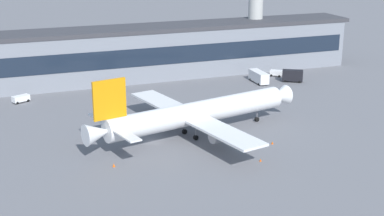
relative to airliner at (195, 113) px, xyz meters
name	(u,v)px	position (x,y,z in m)	size (l,w,h in m)	color
ground_plane	(153,142)	(-9.62, -0.30, -5.17)	(600.00, 600.00, 0.00)	slate
terminal_building	(101,56)	(-9.62, 52.74, 2.70)	(161.65, 14.45, 15.69)	gray
airliner	(195,113)	(0.00, 0.00, 0.00)	(51.15, 44.14, 15.46)	white
control_tower	(256,4)	(42.02, 55.60, 15.19)	(8.95, 8.95, 32.71)	#B7B7B2
fuel_truck	(259,77)	(33.54, 35.29, -3.28)	(3.03, 8.47, 3.35)	white
belt_loader	(112,90)	(-9.55, 38.62, -4.01)	(6.56, 4.86, 1.95)	white
baggage_tug	(276,73)	(42.05, 40.50, -4.08)	(4.03, 3.86, 1.85)	white
stair_truck	(292,75)	(43.26, 32.86, -3.19)	(6.38, 5.13, 3.55)	black
follow_me_car	(21,98)	(-33.60, 39.13, -4.08)	(4.79, 3.60, 1.85)	white
traffic_cone_0	(272,143)	(13.43, -10.26, -4.87)	(0.47, 0.47, 0.59)	#F2590C
traffic_cone_1	(260,160)	(6.88, -17.61, -4.89)	(0.44, 0.44, 0.55)	#F2590C
traffic_cone_2	(114,165)	(-20.23, -10.27, -4.83)	(0.54, 0.54, 0.67)	#F2590C
traffic_cone_3	(244,141)	(8.28, -7.28, -4.85)	(0.50, 0.50, 0.63)	#F2590C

